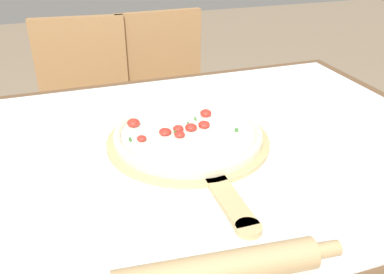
{
  "coord_description": "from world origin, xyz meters",
  "views": [
    {
      "loc": [
        -0.25,
        -0.82,
        1.23
      ],
      "look_at": [
        0.02,
        -0.01,
        0.76
      ],
      "focal_mm": 38.0,
      "sensor_mm": 36.0,
      "label": 1
    }
  ],
  "objects_px": {
    "rolling_pin": "(218,269)",
    "chair_left": "(87,109)",
    "pizza": "(188,133)",
    "chair_right": "(167,99)",
    "pizza_peel": "(190,143)"
  },
  "relations": [
    {
      "from": "rolling_pin",
      "to": "chair_left",
      "type": "xyz_separation_m",
      "value": [
        -0.1,
        1.24,
        -0.26
      ]
    },
    {
      "from": "chair_left",
      "to": "rolling_pin",
      "type": "bearing_deg",
      "value": -79.22
    },
    {
      "from": "pizza",
      "to": "rolling_pin",
      "type": "bearing_deg",
      "value": -102.38
    },
    {
      "from": "pizza",
      "to": "rolling_pin",
      "type": "relative_size",
      "value": 0.9
    },
    {
      "from": "chair_left",
      "to": "chair_right",
      "type": "xyz_separation_m",
      "value": [
        0.36,
        0.0,
        0.0
      ]
    },
    {
      "from": "pizza",
      "to": "chair_right",
      "type": "bearing_deg",
      "value": 78.51
    },
    {
      "from": "pizza_peel",
      "to": "rolling_pin",
      "type": "relative_size",
      "value": 1.4
    },
    {
      "from": "pizza",
      "to": "rolling_pin",
      "type": "distance_m",
      "value": 0.44
    },
    {
      "from": "pizza_peel",
      "to": "chair_right",
      "type": "distance_m",
      "value": 0.87
    },
    {
      "from": "chair_left",
      "to": "chair_right",
      "type": "height_order",
      "value": "same"
    },
    {
      "from": "pizza",
      "to": "chair_left",
      "type": "distance_m",
      "value": 0.87
    },
    {
      "from": "pizza_peel",
      "to": "chair_left",
      "type": "height_order",
      "value": "chair_left"
    },
    {
      "from": "pizza_peel",
      "to": "pizza",
      "type": "relative_size",
      "value": 1.55
    },
    {
      "from": "pizza_peel",
      "to": "pizza",
      "type": "xyz_separation_m",
      "value": [
        -0.0,
        0.02,
        0.02
      ]
    },
    {
      "from": "pizza_peel",
      "to": "chair_right",
      "type": "bearing_deg",
      "value": 78.77
    }
  ]
}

